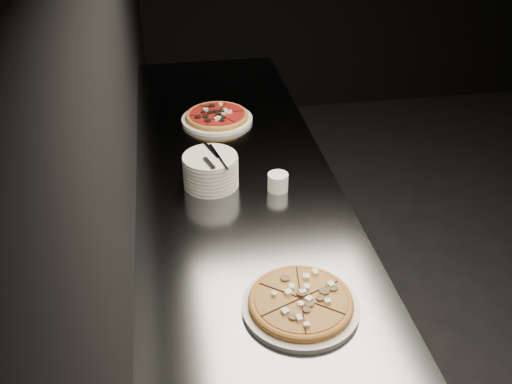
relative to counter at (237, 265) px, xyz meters
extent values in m
cube|color=black|center=(-0.37, 0.00, 0.94)|extent=(0.02, 5.00, 2.80)
cube|color=slate|center=(0.00, 0.00, -0.01)|extent=(0.70, 2.40, 0.90)
cube|color=slate|center=(0.00, 0.00, 0.45)|extent=(0.74, 2.44, 0.02)
cylinder|color=silver|center=(0.08, -0.75, 0.47)|extent=(0.33, 0.33, 0.02)
cylinder|color=#C5823B|center=(0.08, -0.75, 0.48)|extent=(0.37, 0.37, 0.01)
torus|color=#C5823B|center=(0.08, -0.75, 0.49)|extent=(0.38, 0.38, 0.02)
cylinder|color=gold|center=(0.08, -0.75, 0.49)|extent=(0.33, 0.33, 0.01)
cylinder|color=silver|center=(-0.02, 0.46, 0.47)|extent=(0.32, 0.32, 0.01)
cylinder|color=#C5823B|center=(-0.02, 0.46, 0.48)|extent=(0.29, 0.29, 0.01)
torus|color=#C5823B|center=(-0.02, 0.46, 0.49)|extent=(0.30, 0.30, 0.02)
cylinder|color=maroon|center=(-0.02, 0.46, 0.49)|extent=(0.26, 0.26, 0.01)
cylinder|color=silver|center=(-0.10, -0.07, 0.47)|extent=(0.20, 0.20, 0.01)
cylinder|color=silver|center=(-0.10, -0.07, 0.48)|extent=(0.20, 0.20, 0.01)
cylinder|color=silver|center=(-0.10, -0.07, 0.50)|extent=(0.20, 0.20, 0.01)
cylinder|color=silver|center=(-0.10, -0.07, 0.51)|extent=(0.20, 0.20, 0.01)
cylinder|color=silver|center=(-0.10, -0.07, 0.53)|extent=(0.20, 0.20, 0.01)
cylinder|color=silver|center=(-0.10, -0.07, 0.54)|extent=(0.20, 0.20, 0.01)
cylinder|color=silver|center=(-0.10, -0.07, 0.56)|extent=(0.20, 0.20, 0.01)
cylinder|color=silver|center=(-0.10, -0.07, 0.57)|extent=(0.20, 0.20, 0.01)
cube|color=#B4B6BB|center=(-0.09, -0.03, 0.58)|extent=(0.05, 0.13, 0.00)
cube|color=black|center=(-0.10, -0.12, 0.58)|extent=(0.04, 0.08, 0.01)
cube|color=#B4B6BB|center=(-0.07, -0.08, 0.58)|extent=(0.01, 0.20, 0.00)
cylinder|color=white|center=(0.14, -0.14, 0.49)|extent=(0.07, 0.07, 0.07)
cylinder|color=black|center=(0.14, -0.14, 0.52)|extent=(0.06, 0.06, 0.01)
camera|label=1|loc=(-0.23, -1.85, 1.59)|focal=40.00mm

